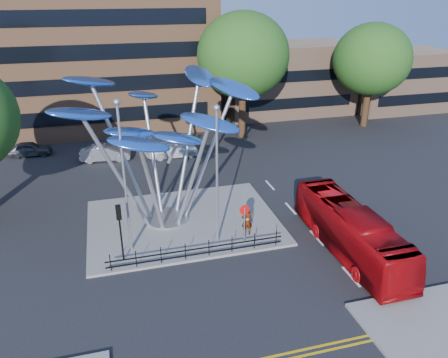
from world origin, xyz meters
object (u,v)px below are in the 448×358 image
object	(u,v)px
street_lamp_left	(123,166)
parked_car_right	(173,149)
parked_car_left	(30,149)
pedestrian	(247,221)
tree_right	(243,56)
tree_far	(372,60)
leaf_sculpture	(159,118)
traffic_light_island	(119,221)
parked_car_mid	(105,153)
no_entry_sign_island	(245,217)
street_lamp_right	(217,164)
red_bus	(350,231)

from	to	relation	value
street_lamp_left	parked_car_right	size ratio (longest dim) A/B	1.91
parked_car_left	pedestrian	bearing A→B (deg)	-139.99
parked_car_right	pedestrian	bearing A→B (deg)	-174.14
tree_right	pedestrian	size ratio (longest dim) A/B	6.64
tree_right	street_lamp_left	bearing A→B (deg)	-124.05
tree_right	tree_far	distance (m)	14.03
leaf_sculpture	traffic_light_island	distance (m)	6.65
traffic_light_island	parked_car_mid	distance (m)	16.40
tree_far	parked_car_right	distance (m)	22.93
traffic_light_island	parked_car_right	xyz separation A→B (m)	(5.32, 15.70, -1.95)
tree_far	street_lamp_left	distance (m)	32.37
tree_right	street_lamp_left	size ratio (longest dim) A/B	1.38
leaf_sculpture	parked_car_right	xyz separation A→B (m)	(2.39, 11.52, -6.20)
street_lamp_left	no_entry_sign_island	world-z (taller)	street_lamp_left
parked_car_left	parked_car_right	distance (m)	12.94
leaf_sculpture	traffic_light_island	size ratio (longest dim) A/B	3.71
tree_right	street_lamp_right	bearing A→B (deg)	-111.54
pedestrian	parked_car_mid	xyz separation A→B (m)	(-7.98, 15.45, -0.36)
no_entry_sign_island	parked_car_mid	world-z (taller)	no_entry_sign_island
leaf_sculpture	street_lamp_right	bearing A→B (deg)	-55.09
tree_far	tree_right	bearing A→B (deg)	-180.00
street_lamp_right	traffic_light_island	size ratio (longest dim) A/B	2.42
parked_car_mid	tree_far	bearing A→B (deg)	-77.35
parked_car_left	tree_right	bearing A→B (deg)	-87.59
traffic_light_island	parked_car_left	world-z (taller)	traffic_light_island
street_lamp_left	red_bus	size ratio (longest dim) A/B	0.89
no_entry_sign_island	parked_car_left	bearing A→B (deg)	126.24
street_lamp_left	parked_car_left	xyz separation A→B (m)	(-7.62, 18.27, -4.71)
red_bus	parked_car_right	world-z (taller)	red_bus
pedestrian	no_entry_sign_island	bearing A→B (deg)	67.24
street_lamp_left	traffic_light_island	bearing A→B (deg)	-116.57
no_entry_sign_island	pedestrian	world-z (taller)	no_entry_sign_island
tree_right	parked_car_mid	distance (m)	15.75
tree_right	no_entry_sign_island	bearing A→B (deg)	-107.12
traffic_light_island	no_entry_sign_island	world-z (taller)	traffic_light_island
tree_far	parked_car_mid	world-z (taller)	tree_far
tree_right	street_lamp_right	size ratio (longest dim) A/B	1.46
red_bus	parked_car_left	xyz separation A→B (m)	(-19.68, 21.56, -0.73)
parked_car_left	leaf_sculpture	bearing A→B (deg)	-144.58
street_lamp_right	parked_car_mid	size ratio (longest dim) A/B	1.94
parked_car_mid	street_lamp_left	bearing A→B (deg)	-170.03
pedestrian	traffic_light_island	bearing A→B (deg)	10.84
tree_right	parked_car_mid	size ratio (longest dim) A/B	2.83
traffic_light_island	red_bus	world-z (taller)	traffic_light_island
parked_car_mid	street_lamp_right	bearing A→B (deg)	-153.00
no_entry_sign_island	pedestrian	xyz separation A→B (m)	(0.42, 0.82, -0.75)
tree_right	parked_car_left	bearing A→B (deg)	-179.35
pedestrian	parked_car_left	bearing A→B (deg)	-47.32
tree_far	parked_car_mid	distance (m)	28.48
traffic_light_island	pedestrian	xyz separation A→B (m)	(7.42, 0.83, -1.55)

